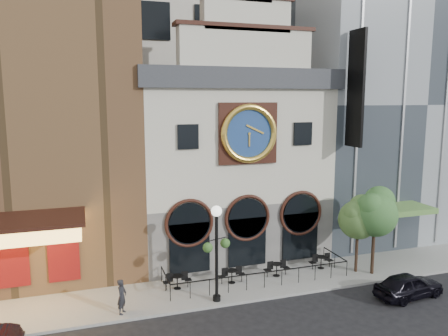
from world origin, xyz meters
TOP-DOWN VIEW (x-y plane):
  - ground at (0.00, 0.00)m, footprint 120.00×120.00m
  - sidewalk at (0.00, 2.50)m, footprint 44.00×5.00m
  - clock_building at (0.00, 7.82)m, footprint 12.60×8.78m
  - theater_building at (-13.00, 9.96)m, footprint 14.00×15.60m
  - retail_building at (12.99, 9.99)m, footprint 14.00×14.40m
  - cafe_railing at (0.00, 2.50)m, footprint 10.60×2.60m
  - bistro_0 at (-4.64, 2.58)m, footprint 1.58×0.68m
  - bistro_1 at (-1.51, 2.38)m, footprint 1.58×0.68m
  - bistro_2 at (1.34, 2.49)m, footprint 1.58×0.68m
  - bistro_3 at (4.47, 2.72)m, footprint 1.58×0.68m
  - car_right at (7.01, -2.00)m, footprint 4.08×2.01m
  - pedestrian at (-7.79, 0.65)m, footprint 0.67×0.76m
  - lamppost at (-2.99, 0.52)m, footprint 1.56×0.89m
  - tree_left at (7.03, 1.11)m, footprint 2.73×2.63m
  - tree_right at (6.27, 1.66)m, footprint 2.44×2.35m

SIDE VIEW (x-z plane):
  - ground at x=0.00m, z-range 0.00..0.00m
  - sidewalk at x=0.00m, z-range 0.00..0.15m
  - cafe_railing at x=0.00m, z-range 0.15..1.05m
  - bistro_0 at x=-4.64m, z-range 0.16..1.06m
  - bistro_1 at x=-1.51m, z-range 0.16..1.06m
  - bistro_2 at x=1.34m, z-range 0.16..1.06m
  - bistro_3 at x=4.47m, z-range 0.16..1.06m
  - car_right at x=7.01m, z-range 0.00..1.34m
  - pedestrian at x=-7.79m, z-range 0.15..1.89m
  - lamppost at x=-2.99m, z-range 0.75..5.83m
  - tree_right at x=6.27m, z-range 1.25..5.95m
  - tree_left at x=7.03m, z-range 1.38..6.64m
  - clock_building at x=0.00m, z-range -2.64..16.01m
  - retail_building at x=12.99m, z-range 0.14..20.14m
  - theater_building at x=-13.00m, z-range 0.10..25.10m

